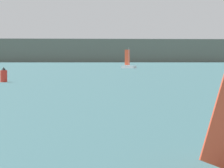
# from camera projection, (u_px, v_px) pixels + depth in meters

# --- Properties ---
(distant_headland) EXTENTS (1290.89, 540.82, 48.14)m
(distant_headland) POSITION_uv_depth(u_px,v_px,m) (115.00, 53.00, 1182.93)
(distant_headland) COLOR #60665B
(distant_headland) RESTS_ON ground_plane
(channel_buoy) EXTENTS (1.03, 1.03, 2.24)m
(channel_buoy) POSITION_uv_depth(u_px,v_px,m) (4.00, 75.00, 68.87)
(channel_buoy) COLOR red
(channel_buoy) RESTS_ON ground_plane
(small_sailboat) EXTENTS (6.35, 5.84, 8.94)m
(small_sailboat) POSITION_uv_depth(u_px,v_px,m) (129.00, 66.00, 197.37)
(small_sailboat) COLOR white
(small_sailboat) RESTS_ON ground_plane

